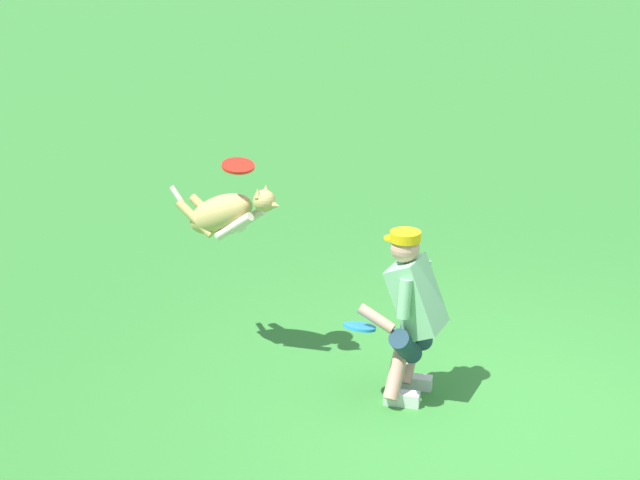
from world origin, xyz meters
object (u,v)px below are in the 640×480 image
Objects in this scene: person at (411,311)px; frisbee_held at (360,327)px; frisbee_flying at (238,166)px; dog at (226,214)px.

frisbee_held is (0.35, 0.17, -0.09)m from person.
frisbee_flying is 1.05× the size of frisbee_held.
dog is 1.41m from frisbee_held.
frisbee_flying reaches higher than dog.
dog is 4.03× the size of frisbee_flying.
frisbee_flying is at bearing -25.00° from frisbee_held.
person is at bearing 4.16° from dog.
dog is at bearing -24.65° from frisbee_held.
frisbee_held is at bearing -7.00° from dog.
person is at bearing -153.67° from frisbee_held.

